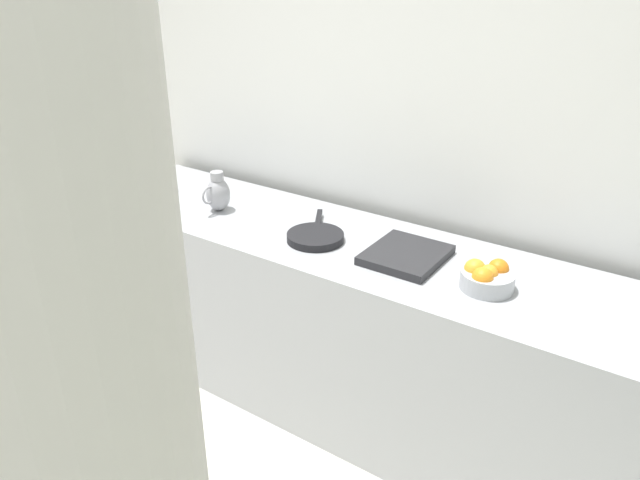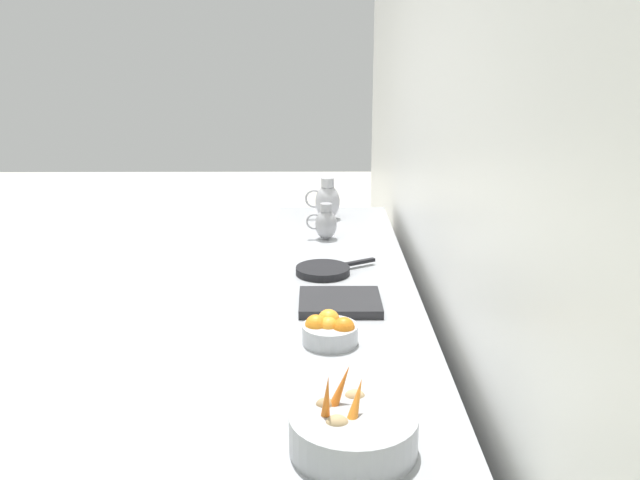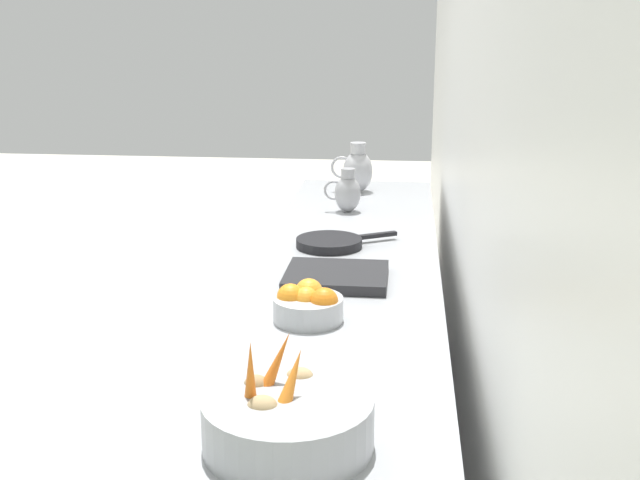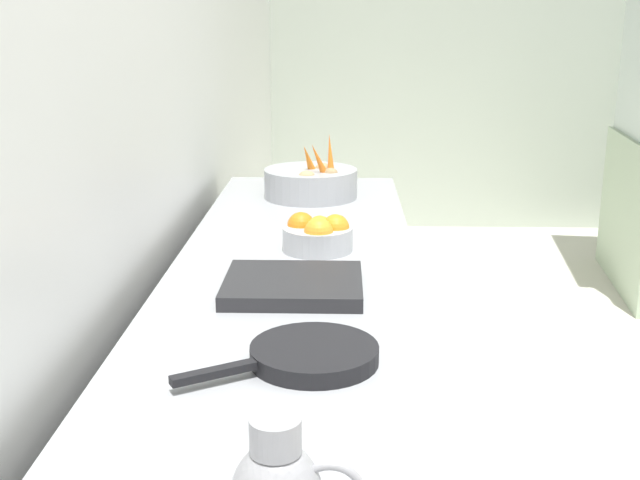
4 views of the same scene
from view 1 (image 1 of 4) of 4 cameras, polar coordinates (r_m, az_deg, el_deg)
The scene contains 8 objects.
tile_wall_left at distance 2.67m, azimuth 20.35°, elevation 11.80°, with size 0.10×7.91×3.00m, color white.
prep_counter at distance 2.86m, azimuth 4.89°, elevation -8.96°, with size 0.68×3.21×0.90m, color #9EA0A5.
orange_bowl at distance 2.39m, azimuth 15.38°, elevation -3.37°, with size 0.20×0.20×0.11m.
metal_pitcher_tall at distance 3.35m, azimuth -15.08°, elevation 6.27°, with size 0.21×0.15×0.25m.
metal_pitcher_short at distance 3.04m, azimuth -9.59°, elevation 4.36°, with size 0.17×0.12×0.20m.
counter_sink_basin at distance 2.56m, azimuth 8.09°, elevation -1.40°, with size 0.34×0.30×0.04m, color #232326.
skillet_on_counter at distance 2.70m, azimuth -0.44°, elevation 0.33°, with size 0.39×0.29×0.03m.
support_column at distance 0.85m, azimuth -23.20°, elevation -17.51°, with size 0.35×0.35×3.00m, color #B2AFA8.
Camera 1 is at (0.58, 1.30, 2.05)m, focal length 34.01 mm.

